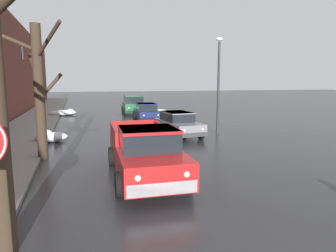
{
  "coord_description": "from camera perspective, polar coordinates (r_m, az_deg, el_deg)",
  "views": [
    {
      "loc": [
        -3.31,
        -1.9,
        3.11
      ],
      "look_at": [
        0.19,
        9.29,
        1.37
      ],
      "focal_mm": 31.63,
      "sensor_mm": 36.0,
      "label": 1
    }
  ],
  "objects": [
    {
      "name": "street_lamp_post",
      "position": [
        18.33,
        9.71,
        8.67
      ],
      "size": [
        0.44,
        0.24,
        5.74
      ],
      "color": "#28282D",
      "rests_on": "ground"
    },
    {
      "name": "sedan_grey_parked_kerbside_close",
      "position": [
        17.05,
        1.91,
        0.48
      ],
      "size": [
        2.04,
        4.08,
        1.42
      ],
      "color": "slate",
      "rests_on": "ground"
    },
    {
      "name": "pickup_truck_red_approaching_near_lane",
      "position": [
        9.62,
        -4.51,
        -4.97
      ],
      "size": [
        2.33,
        5.46,
        1.76
      ],
      "color": "red",
      "rests_on": "ground"
    },
    {
      "name": "snow_bank_near_corner_left",
      "position": [
        16.63,
        -21.88,
        -1.94
      ],
      "size": [
        1.65,
        1.03,
        0.7
      ],
      "color": "white",
      "rests_on": "ground"
    },
    {
      "name": "snow_bank_mid_block_left",
      "position": [
        29.48,
        -19.54,
        2.42
      ],
      "size": [
        2.5,
        1.24,
        0.62
      ],
      "color": "white",
      "rests_on": "ground"
    },
    {
      "name": "suv_green_parked_far_down_block",
      "position": [
        29.39,
        -6.72,
        4.24
      ],
      "size": [
        2.44,
        4.98,
        1.82
      ],
      "color": "#1E5633",
      "rests_on": "ground"
    },
    {
      "name": "sedan_darkblue_parked_kerbside_mid",
      "position": [
        23.95,
        -4.12,
        2.76
      ],
      "size": [
        2.13,
        4.16,
        1.42
      ],
      "color": "navy",
      "rests_on": "ground"
    },
    {
      "name": "left_sidewalk_slab",
      "position": [
        20.37,
        -26.03,
        -1.03
      ],
      "size": [
        3.39,
        80.0,
        0.13
      ],
      "primitive_type": "cube",
      "color": "gray",
      "rests_on": "ground"
    },
    {
      "name": "bare_tree_second_along_sidewalk",
      "position": [
        12.91,
        -23.76,
        7.12
      ],
      "size": [
        3.06,
        3.31,
        5.35
      ],
      "color": "#382B1E",
      "rests_on": "ground"
    },
    {
      "name": "snow_bank_along_left_kerb",
      "position": [
        29.59,
        -2.54,
        2.83
      ],
      "size": [
        2.73,
        1.06,
        0.44
      ],
      "color": "white",
      "rests_on": "ground"
    }
  ]
}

